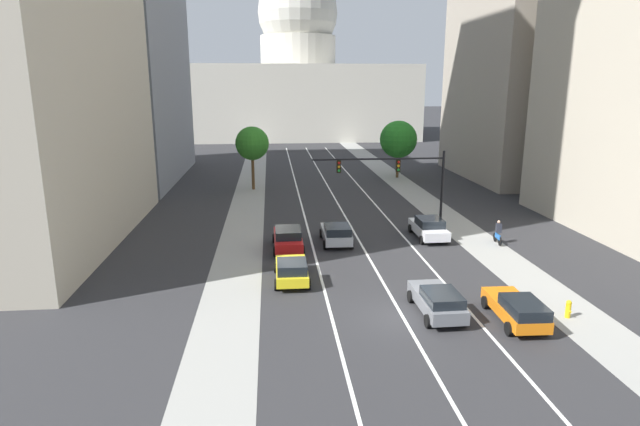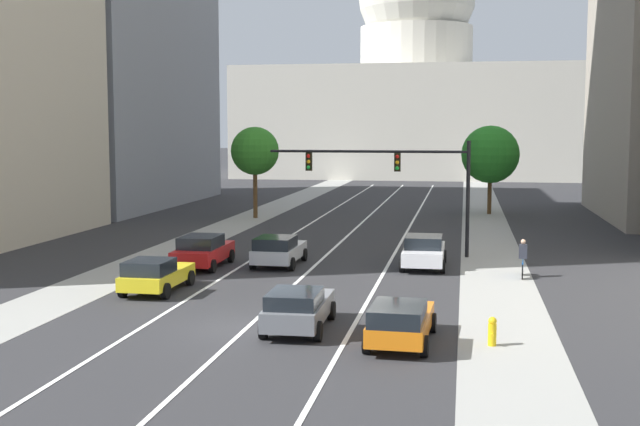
{
  "view_description": "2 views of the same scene",
  "coord_description": "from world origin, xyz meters",
  "px_view_note": "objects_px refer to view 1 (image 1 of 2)",
  "views": [
    {
      "loc": [
        -6.27,
        -23.25,
        11.12
      ],
      "look_at": [
        -2.63,
        15.36,
        1.55
      ],
      "focal_mm": 29.49,
      "sensor_mm": 36.0,
      "label": 1
    },
    {
      "loc": [
        7.08,
        -25.93,
        6.66
      ],
      "look_at": [
        -0.58,
        17.42,
        2.09
      ],
      "focal_mm": 46.04,
      "sensor_mm": 36.0,
      "label": 2
    }
  ],
  "objects_px": {
    "capitol_building": "(298,84)",
    "traffic_signal_mast": "(399,172)",
    "car_red": "(288,238)",
    "fire_hydrant": "(568,309)",
    "car_orange": "(517,309)",
    "street_tree_near_right": "(398,139)",
    "car_white": "(429,228)",
    "street_tree_near_left": "(252,144)",
    "car_gray": "(438,301)",
    "car_silver": "(336,233)",
    "cyclist": "(498,232)",
    "car_yellow": "(292,270)"
  },
  "relations": [
    {
      "from": "fire_hydrant",
      "to": "car_white",
      "type": "bearing_deg",
      "value": 101.27
    },
    {
      "from": "car_silver",
      "to": "fire_hydrant",
      "type": "height_order",
      "value": "car_silver"
    },
    {
      "from": "car_red",
      "to": "car_white",
      "type": "bearing_deg",
      "value": -80.92
    },
    {
      "from": "car_orange",
      "to": "car_white",
      "type": "bearing_deg",
      "value": 2.13
    },
    {
      "from": "car_red",
      "to": "car_yellow",
      "type": "height_order",
      "value": "car_red"
    },
    {
      "from": "car_gray",
      "to": "street_tree_near_left",
      "type": "relative_size",
      "value": 0.65
    },
    {
      "from": "car_gray",
      "to": "car_orange",
      "type": "xyz_separation_m",
      "value": [
        3.47,
        -1.26,
        -0.01
      ]
    },
    {
      "from": "car_red",
      "to": "car_white",
      "type": "height_order",
      "value": "car_red"
    },
    {
      "from": "capitol_building",
      "to": "car_red",
      "type": "relative_size",
      "value": 10.16
    },
    {
      "from": "car_red",
      "to": "fire_hydrant",
      "type": "height_order",
      "value": "car_red"
    },
    {
      "from": "car_red",
      "to": "fire_hydrant",
      "type": "relative_size",
      "value": 5.07
    },
    {
      "from": "car_gray",
      "to": "fire_hydrant",
      "type": "relative_size",
      "value": 4.8
    },
    {
      "from": "street_tree_near_right",
      "to": "car_orange",
      "type": "bearing_deg",
      "value": -95.44
    },
    {
      "from": "car_gray",
      "to": "car_white",
      "type": "bearing_deg",
      "value": -15.83
    },
    {
      "from": "fire_hydrant",
      "to": "car_silver",
      "type": "bearing_deg",
      "value": 126.49
    },
    {
      "from": "capitol_building",
      "to": "car_gray",
      "type": "height_order",
      "value": "capitol_building"
    },
    {
      "from": "car_gray",
      "to": "street_tree_near_left",
      "type": "height_order",
      "value": "street_tree_near_left"
    },
    {
      "from": "traffic_signal_mast",
      "to": "cyclist",
      "type": "height_order",
      "value": "traffic_signal_mast"
    },
    {
      "from": "car_silver",
      "to": "car_yellow",
      "type": "xyz_separation_m",
      "value": [
        -3.48,
        -7.14,
        -0.04
      ]
    },
    {
      "from": "car_red",
      "to": "car_white",
      "type": "distance_m",
      "value": 10.6
    },
    {
      "from": "car_silver",
      "to": "traffic_signal_mast",
      "type": "distance_m",
      "value": 7.82
    },
    {
      "from": "traffic_signal_mast",
      "to": "fire_hydrant",
      "type": "distance_m",
      "value": 18.43
    },
    {
      "from": "car_orange",
      "to": "traffic_signal_mast",
      "type": "height_order",
      "value": "traffic_signal_mast"
    },
    {
      "from": "car_orange",
      "to": "street_tree_near_left",
      "type": "relative_size",
      "value": 0.66
    },
    {
      "from": "car_white",
      "to": "cyclist",
      "type": "bearing_deg",
      "value": -112.62
    },
    {
      "from": "capitol_building",
      "to": "fire_hydrant",
      "type": "distance_m",
      "value": 94.14
    },
    {
      "from": "car_orange",
      "to": "street_tree_near_right",
      "type": "height_order",
      "value": "street_tree_near_right"
    },
    {
      "from": "car_orange",
      "to": "cyclist",
      "type": "bearing_deg",
      "value": -17.7
    },
    {
      "from": "car_silver",
      "to": "car_red",
      "type": "relative_size",
      "value": 0.93
    },
    {
      "from": "car_yellow",
      "to": "street_tree_near_right",
      "type": "distance_m",
      "value": 36.59
    },
    {
      "from": "car_silver",
      "to": "car_orange",
      "type": "relative_size",
      "value": 0.97
    },
    {
      "from": "car_orange",
      "to": "street_tree_near_right",
      "type": "relative_size",
      "value": 0.65
    },
    {
      "from": "street_tree_near_right",
      "to": "street_tree_near_left",
      "type": "xyz_separation_m",
      "value": [
        -17.22,
        -5.78,
        0.33
      ]
    },
    {
      "from": "car_silver",
      "to": "car_white",
      "type": "height_order",
      "value": "car_white"
    },
    {
      "from": "car_white",
      "to": "street_tree_near_left",
      "type": "distance_m",
      "value": 24.28
    },
    {
      "from": "capitol_building",
      "to": "street_tree_near_right",
      "type": "relative_size",
      "value": 6.84
    },
    {
      "from": "capitol_building",
      "to": "traffic_signal_mast",
      "type": "distance_m",
      "value": 76.09
    },
    {
      "from": "car_silver",
      "to": "car_white",
      "type": "bearing_deg",
      "value": -83.32
    },
    {
      "from": "car_orange",
      "to": "cyclist",
      "type": "distance_m",
      "value": 13.22
    },
    {
      "from": "car_silver",
      "to": "car_red",
      "type": "xyz_separation_m",
      "value": [
        -3.48,
        -1.01,
        0.03
      ]
    },
    {
      "from": "car_red",
      "to": "traffic_signal_mast",
      "type": "height_order",
      "value": "traffic_signal_mast"
    },
    {
      "from": "car_orange",
      "to": "car_red",
      "type": "height_order",
      "value": "car_red"
    },
    {
      "from": "car_red",
      "to": "street_tree_near_right",
      "type": "bearing_deg",
      "value": -28.02
    },
    {
      "from": "car_orange",
      "to": "street_tree_near_right",
      "type": "xyz_separation_m",
      "value": [
        3.8,
        39.87,
        3.88
      ]
    },
    {
      "from": "car_gray",
      "to": "car_red",
      "type": "bearing_deg",
      "value": 30.88
    },
    {
      "from": "car_red",
      "to": "car_yellow",
      "type": "xyz_separation_m",
      "value": [
        -0.0,
        -6.13,
        -0.07
      ]
    },
    {
      "from": "car_red",
      "to": "car_white",
      "type": "relative_size",
      "value": 1.02
    },
    {
      "from": "car_orange",
      "to": "fire_hydrant",
      "type": "xyz_separation_m",
      "value": [
        2.79,
        0.36,
        -0.28
      ]
    },
    {
      "from": "street_tree_near_left",
      "to": "car_orange",
      "type": "bearing_deg",
      "value": -68.51
    },
    {
      "from": "car_gray",
      "to": "cyclist",
      "type": "height_order",
      "value": "cyclist"
    }
  ]
}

